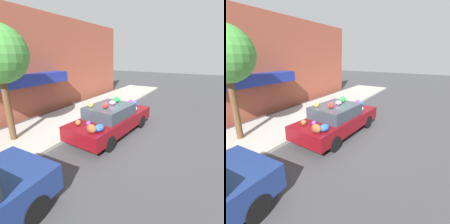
% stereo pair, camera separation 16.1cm
% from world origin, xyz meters
% --- Properties ---
extents(ground_plane, '(60.00, 60.00, 0.00)m').
position_xyz_m(ground_plane, '(0.00, 0.00, 0.00)').
color(ground_plane, '#424244').
extents(sidewalk_curb, '(24.00, 3.20, 0.13)m').
position_xyz_m(sidewalk_curb, '(0.00, 2.70, 0.07)').
color(sidewalk_curb, '#B2ADA3').
rests_on(sidewalk_curb, ground).
extents(building_facade, '(18.00, 1.20, 5.66)m').
position_xyz_m(building_facade, '(-0.04, 4.91, 2.78)').
color(building_facade, '#9E4C38').
rests_on(building_facade, ground).
extents(fire_hydrant, '(0.20, 0.20, 0.70)m').
position_xyz_m(fire_hydrant, '(2.46, 1.66, 0.48)').
color(fire_hydrant, gold).
rests_on(fire_hydrant, sidewalk_curb).
extents(art_car, '(4.48, 2.07, 1.62)m').
position_xyz_m(art_car, '(-0.03, -0.13, 0.71)').
color(art_car, maroon).
rests_on(art_car, ground).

